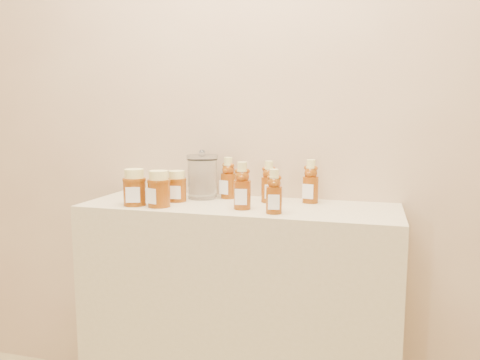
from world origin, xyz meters
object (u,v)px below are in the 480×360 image
(display_table, at_px, (239,317))
(glass_canister, at_px, (202,175))
(honey_jar_left, at_px, (134,187))
(bear_bottle_back_left, at_px, (228,175))
(bear_bottle_front_left, at_px, (242,183))

(display_table, relative_size, glass_canister, 6.17)
(display_table, bearing_deg, honey_jar_left, -162.88)
(bear_bottle_back_left, bearing_deg, display_table, -38.38)
(bear_bottle_front_left, relative_size, honey_jar_left, 1.41)
(bear_bottle_front_left, distance_m, glass_canister, 0.27)
(glass_canister, bearing_deg, bear_bottle_front_left, -38.01)
(bear_bottle_back_left, relative_size, honey_jar_left, 1.38)
(bear_bottle_back_left, height_order, honey_jar_left, bear_bottle_back_left)
(display_table, xyz_separation_m, honey_jar_left, (-0.38, -0.12, 0.52))
(bear_bottle_front_left, bearing_deg, glass_canister, 135.02)
(glass_canister, bearing_deg, bear_bottle_back_left, 16.96)
(bear_bottle_back_left, bearing_deg, bear_bottle_front_left, -40.97)
(bear_bottle_back_left, relative_size, glass_canister, 0.98)
(bear_bottle_back_left, bearing_deg, honey_jar_left, -121.35)
(display_table, xyz_separation_m, bear_bottle_back_left, (-0.08, 0.13, 0.55))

